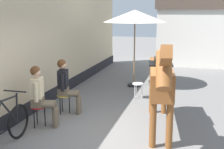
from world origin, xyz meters
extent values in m
plane|color=slate|center=(0.00, 3.00, 0.00)|extent=(40.00, 40.00, 0.00)
cube|color=#CCB793|center=(-2.55, 1.50, 1.70)|extent=(0.30, 14.00, 3.40)
cube|color=black|center=(-2.53, 1.50, 0.18)|extent=(0.34, 14.00, 0.36)
cube|color=silver|center=(1.40, 9.32, 1.30)|extent=(3.20, 2.40, 2.60)
cube|color=brown|center=(1.40, 9.32, 3.05)|extent=(3.40, 2.60, 0.90)
cylinder|color=red|center=(-1.81, 0.11, 0.46)|extent=(0.34, 0.34, 0.03)
cylinder|color=black|center=(-1.67, 0.14, 0.22)|extent=(0.02, 0.02, 0.45)
cylinder|color=black|center=(-1.91, 0.20, 0.22)|extent=(0.02, 0.02, 0.45)
cylinder|color=black|center=(-1.84, -0.03, 0.22)|extent=(0.02, 0.02, 0.45)
cube|color=brown|center=(-1.81, 0.11, 0.58)|extent=(0.32, 0.37, 0.20)
cube|color=beige|center=(-1.81, 0.11, 0.90)|extent=(0.30, 0.39, 0.44)
sphere|color=tan|center=(-1.81, 0.11, 1.25)|extent=(0.20, 0.20, 0.20)
sphere|color=#593319|center=(-1.83, 0.10, 1.28)|extent=(0.22, 0.22, 0.22)
cylinder|color=brown|center=(-1.64, 0.23, 0.53)|extent=(0.40, 0.23, 0.13)
cylinder|color=brown|center=(-1.46, 0.28, 0.23)|extent=(0.11, 0.11, 0.46)
cylinder|color=brown|center=(-1.60, 0.08, 0.53)|extent=(0.40, 0.23, 0.13)
cylinder|color=brown|center=(-1.42, 0.13, 0.23)|extent=(0.11, 0.11, 0.46)
cylinder|color=beige|center=(-1.84, 0.30, 0.85)|extent=(0.09, 0.09, 0.42)
cylinder|color=beige|center=(-1.74, -0.08, 0.85)|extent=(0.09, 0.09, 0.42)
cylinder|color=gold|center=(-1.63, 1.06, 0.46)|extent=(0.34, 0.34, 0.03)
cylinder|color=black|center=(-1.49, 1.09, 0.22)|extent=(0.02, 0.02, 0.45)
cylinder|color=black|center=(-1.72, 1.16, 0.22)|extent=(0.02, 0.02, 0.45)
cylinder|color=black|center=(-1.67, 0.92, 0.22)|extent=(0.02, 0.02, 0.45)
cube|color=brown|center=(-1.63, 1.06, 0.58)|extent=(0.31, 0.37, 0.20)
cube|color=black|center=(-1.63, 1.06, 0.90)|extent=(0.29, 0.38, 0.44)
sphere|color=tan|center=(-1.63, 1.06, 1.25)|extent=(0.20, 0.20, 0.20)
sphere|color=#593319|center=(-1.65, 1.05, 1.28)|extent=(0.22, 0.22, 0.22)
cylinder|color=brown|center=(-1.46, 1.18, 0.53)|extent=(0.40, 0.21, 0.13)
cylinder|color=brown|center=(-1.28, 1.22, 0.23)|extent=(0.11, 0.11, 0.46)
cylinder|color=brown|center=(-1.42, 1.02, 0.53)|extent=(0.40, 0.21, 0.13)
cylinder|color=brown|center=(-1.24, 1.07, 0.23)|extent=(0.11, 0.11, 0.46)
cylinder|color=black|center=(-1.65, 1.26, 0.85)|extent=(0.09, 0.09, 0.42)
cylinder|color=black|center=(-1.56, 0.87, 0.85)|extent=(0.09, 0.09, 0.42)
cube|color=brown|center=(0.81, 0.76, 1.16)|extent=(0.76, 2.24, 0.52)
cylinder|color=brown|center=(1.10, -0.19, 0.45)|extent=(0.13, 0.13, 0.90)
cylinder|color=brown|center=(0.80, -0.23, 0.45)|extent=(0.13, 0.13, 0.90)
cylinder|color=brown|center=(0.82, 1.73, 0.45)|extent=(0.13, 0.13, 0.90)
cylinder|color=brown|center=(0.51, 1.69, 0.45)|extent=(0.13, 0.13, 0.90)
cylinder|color=brown|center=(0.98, -0.43, 1.55)|extent=(0.37, 0.67, 0.73)
cube|color=brown|center=(1.03, -0.77, 1.86)|extent=(0.26, 0.55, 0.40)
cube|color=black|center=(0.98, -0.41, 1.69)|extent=(0.13, 0.63, 0.48)
cylinder|color=black|center=(0.64, 1.89, 0.89)|extent=(0.11, 0.11, 0.65)
cube|color=black|center=(0.79, 0.86, 1.44)|extent=(0.58, 0.67, 0.03)
cube|color=black|center=(0.79, 0.86, 1.51)|extent=(0.34, 0.48, 0.12)
torus|color=black|center=(-1.89, -0.55, 0.36)|extent=(0.05, 0.71, 0.71)
cylinder|color=black|center=(-1.89, -0.83, 0.67)|extent=(0.04, 0.50, 0.60)
cylinder|color=black|center=(-1.89, -1.00, 0.93)|extent=(0.04, 0.80, 0.09)
cylinder|color=black|center=(-1.89, -0.57, 0.66)|extent=(0.04, 0.09, 0.60)
cylinder|color=black|center=(-1.89, -0.60, 1.01)|extent=(0.50, 0.03, 0.03)
cylinder|color=black|center=(-0.45, 4.22, 0.03)|extent=(0.44, 0.44, 0.06)
cylinder|color=olive|center=(-0.45, 4.22, 1.10)|extent=(0.04, 0.04, 2.20)
cone|color=beige|center=(-0.45, 4.22, 2.38)|extent=(2.10, 2.10, 0.40)
cylinder|color=white|center=(-0.06, 2.83, 0.45)|extent=(0.32, 0.32, 0.03)
cylinder|color=silver|center=(0.07, 2.83, 0.22)|extent=(0.02, 0.02, 0.43)
cylinder|color=silver|center=(-0.13, 2.94, 0.22)|extent=(0.02, 0.02, 0.43)
cylinder|color=silver|center=(-0.13, 2.72, 0.22)|extent=(0.02, 0.02, 0.43)
camera|label=1|loc=(1.44, -5.45, 2.57)|focal=47.04mm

